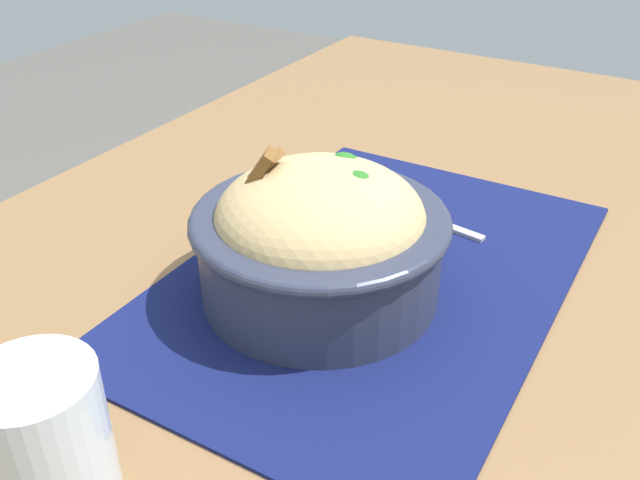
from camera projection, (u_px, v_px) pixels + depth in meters
table at (386, 320)px, 0.66m from camera, size 1.27×0.78×0.74m
placemat at (375, 276)px, 0.60m from camera, size 0.45×0.31×0.00m
bowl at (320, 235)px, 0.55m from camera, size 0.22×0.22×0.12m
fork at (418, 215)px, 0.69m from camera, size 0.03×0.13×0.00m
drinking_glass at (50, 457)px, 0.38m from camera, size 0.07×0.07×0.10m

